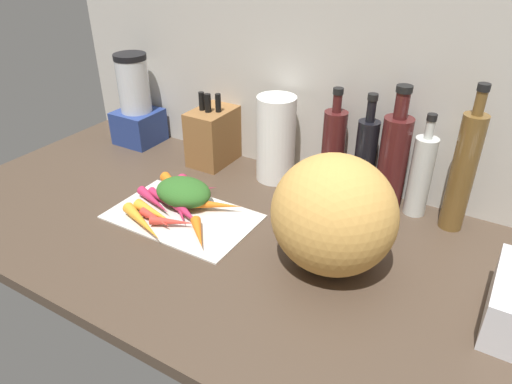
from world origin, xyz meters
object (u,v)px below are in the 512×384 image
Objects in this scene: carrot_0 at (162,199)px; carrot_4 at (173,222)px; carrot_11 at (156,219)px; bottle_1 at (365,158)px; cutting_board at (183,216)px; carrot_3 at (187,190)px; carrot_2 at (211,205)px; bottle_4 at (463,171)px; paper_towel_roll at (276,139)px; carrot_10 at (143,223)px; knife_block at (213,136)px; bottle_2 at (393,160)px; blender_appliance at (136,106)px; carrot_6 at (187,213)px; carrot_9 at (188,187)px; carrot_7 at (154,212)px; bottle_0 at (333,149)px; winter_squash at (333,215)px; bottle_3 at (421,175)px; carrot_12 at (178,207)px; carrot_8 at (199,233)px; carrot_1 at (154,201)px; carrot_5 at (177,189)px.

carrot_0 is 11.74cm from carrot_4.
bottle_1 is (39.09, 40.22, 9.91)cm from carrot_11.
carrot_3 reaches higher than cutting_board.
carrot_2 is 11.01cm from carrot_3.
bottle_4 is (63.51, 37.83, 13.58)cm from carrot_11.
paper_towel_roll is (15.61, 22.38, 10.53)cm from carrot_3.
carrot_10 is 0.48× the size of bottle_4.
knife_block is 55.53cm from bottle_2.
blender_appliance is at bearing 133.63° from carrot_10.
carrot_9 reaches higher than carrot_6.
carrot_7 is 76.12cm from bottle_4.
bottle_4 reaches higher than bottle_0.
carrot_2 is 0.61× the size of winter_squash.
carrot_0 is 67.43cm from bottle_3.
bottle_3 is (45.69, 27.66, 8.66)cm from carrot_2.
carrot_0 is at bearing -110.94° from carrot_3.
bottle_3 is 10.72cm from bottle_4.
carrot_0 is 6.22cm from carrot_12.
carrot_10 is 47.39cm from winter_squash.
blender_appliance reaches higher than carrot_11.
carrot_3 is 29.24cm from paper_towel_roll.
carrot_3 is 1.35× the size of carrot_7.
carrot_7 is (-7.51, -4.06, 0.06)cm from carrot_6.
carrot_11 is 0.38× the size of bottle_3.
blender_appliance is (-47.85, 24.83, 10.53)cm from carrot_2.
bottle_1 is (26.08, 39.76, 9.83)cm from carrot_8.
carrot_1 is 50.56cm from bottle_0.
carrot_8 reaches higher than carrot_12.
bottle_2 is 0.90× the size of bottle_4.
carrot_6 is at bearing -18.21° from cutting_board.
bottle_1 is at bearing 43.14° from carrot_7.
paper_towel_roll is (-30.08, 29.74, -0.67)cm from winter_squash.
carrot_12 is 70.65cm from bottle_4.
carrot_3 is 1.63× the size of carrot_11.
carrot_9 is at bearing 127.42° from carrot_6.
carrot_3 is at bearing 135.90° from carrot_8.
carrot_10 is 0.66× the size of winter_squash.
carrot_7 is 6.70cm from carrot_12.
carrot_2 is 0.97× the size of carrot_3.
knife_block reaches higher than carrot_9.
bottle_1 is at bearing 29.89° from carrot_9.
carrot_5 is at bearing -156.38° from carrot_3.
carrot_6 is 43.63cm from bottle_0.
bottle_1 reaches higher than carrot_9.
carrot_8 is (9.79, -5.93, 1.72)cm from cutting_board.
carrot_7 reaches higher than carrot_11.
blender_appliance reaches higher than carrot_2.
carrot_0 is 0.79× the size of carrot_1.
carrot_0 and carrot_4 have the same top height.
winter_squash is at bearing 13.96° from carrot_10.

